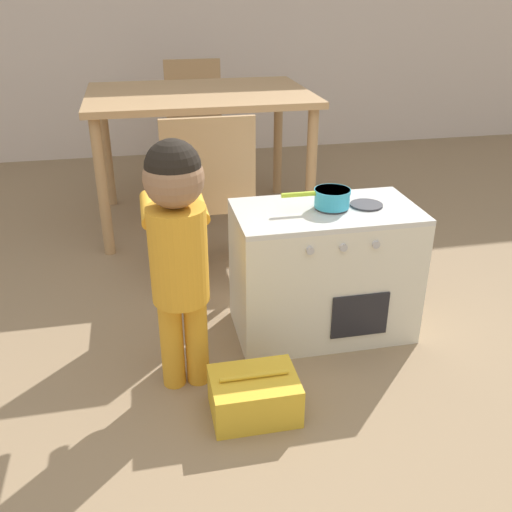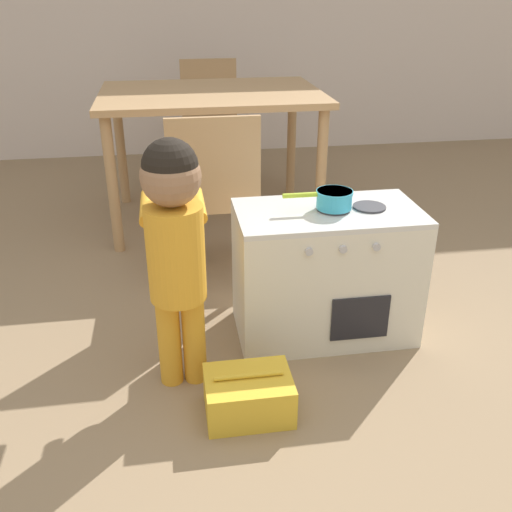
% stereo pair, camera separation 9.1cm
% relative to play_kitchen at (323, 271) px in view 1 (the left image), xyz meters
% --- Properties ---
extents(ground_plane, '(16.00, 16.00, 0.00)m').
position_rel_play_kitchen_xyz_m(ground_plane, '(-0.32, -0.85, -0.26)').
color(ground_plane, '#8E7556').
extents(play_kitchen, '(0.69, 0.39, 0.53)m').
position_rel_play_kitchen_xyz_m(play_kitchen, '(0.00, 0.00, 0.00)').
color(play_kitchen, silver).
rests_on(play_kitchen, ground_plane).
extents(toy_pot, '(0.26, 0.14, 0.07)m').
position_rel_play_kitchen_xyz_m(toy_pot, '(0.01, 0.00, 0.31)').
color(toy_pot, '#38B2D6').
rests_on(toy_pot, play_kitchen).
extents(child_figure, '(0.22, 0.35, 0.88)m').
position_rel_play_kitchen_xyz_m(child_figure, '(-0.58, -0.23, 0.31)').
color(child_figure, gold).
rests_on(child_figure, ground_plane).
extents(toy_basket, '(0.28, 0.21, 0.16)m').
position_rel_play_kitchen_xyz_m(toy_basket, '(-0.37, -0.45, -0.19)').
color(toy_basket, gold).
rests_on(toy_basket, ground_plane).
extents(dining_table, '(1.21, 0.86, 0.75)m').
position_rel_play_kitchen_xyz_m(dining_table, '(-0.33, 1.28, 0.39)').
color(dining_table, tan).
rests_on(dining_table, ground_plane).
extents(dining_chair_near, '(0.39, 0.39, 0.81)m').
position_rel_play_kitchen_xyz_m(dining_chair_near, '(-0.39, 0.49, 0.18)').
color(dining_chair_near, tan).
rests_on(dining_chair_near, ground_plane).
extents(dining_chair_far, '(0.39, 0.39, 0.81)m').
position_rel_play_kitchen_xyz_m(dining_chair_far, '(-0.27, 2.07, 0.18)').
color(dining_chair_far, tan).
rests_on(dining_chair_far, ground_plane).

